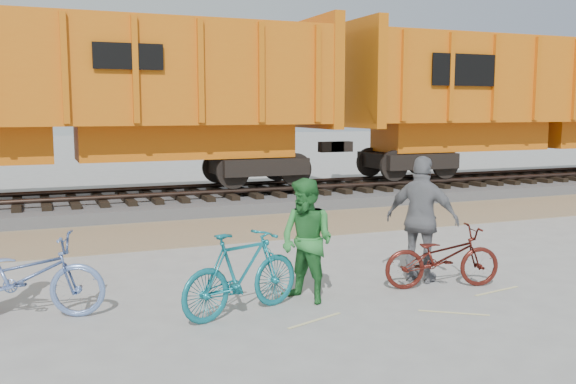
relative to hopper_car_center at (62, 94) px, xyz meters
The scene contains 11 objects.
ground 10.08m from the hopper_car_center, 69.32° to the right, with size 120.00×120.00×0.00m, color #9E9E99.
gravel_strip 5.72m from the hopper_car_center, 45.86° to the right, with size 120.00×3.00×0.02m, color #9D8661.
ballast_bed 4.44m from the hopper_car_center, ahead, with size 120.00×4.00×0.30m, color slate.
track 4.24m from the hopper_car_center, ahead, with size 120.00×2.60×0.24m.
hopper_car_center is the anchor object (origin of this frame).
hopper_car_right 15.00m from the hopper_car_center, ahead, with size 14.00×3.13×4.65m.
bicycle_blue 8.72m from the hopper_car_center, 96.72° to the right, with size 0.71×2.05×1.08m, color #647FB9.
bicycle_teal 9.67m from the hopper_car_center, 79.95° to the right, with size 0.51×1.82×1.10m, color #146F7C.
bicycle_maroon 10.60m from the hopper_car_center, 62.36° to the right, with size 0.61×1.75×0.92m, color #4A1610.
person_man 9.63m from the hopper_car_center, 73.72° to the right, with size 0.83×0.65×1.71m, color #2A7633.
person_woman 10.10m from the hopper_car_center, 61.79° to the right, with size 1.13×0.47×1.94m, color slate.
Camera 1 is at (-4.22, -7.86, 2.63)m, focal length 40.00 mm.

